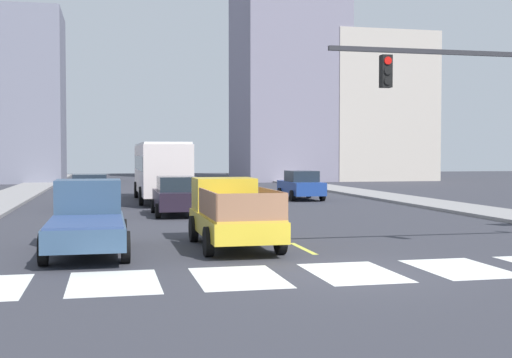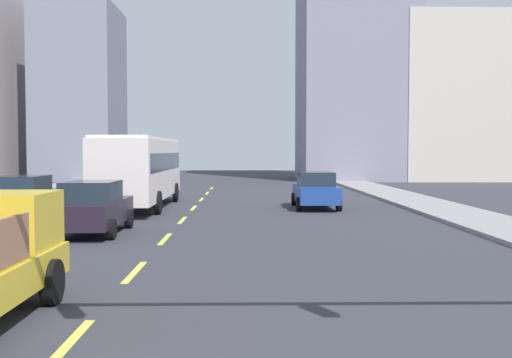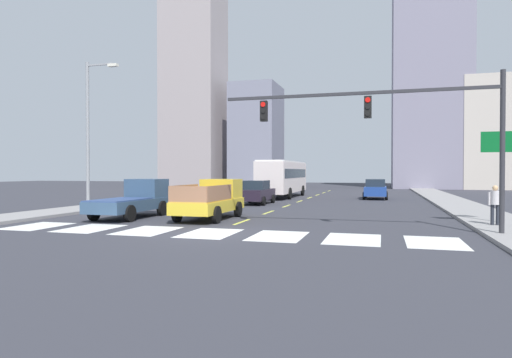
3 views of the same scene
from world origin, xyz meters
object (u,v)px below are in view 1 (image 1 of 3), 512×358
Objects in this scene: pickup_dark at (87,219)px; sedan_mid at (301,185)px; sedan_near_left at (176,196)px; city_bus at (161,167)px; sedan_far at (90,191)px; pickup_stakebed at (231,214)px.

sedan_mid is at bearing 57.81° from pickup_dark.
sedan_mid is 11.87m from sedan_near_left.
pickup_dark reaches higher than sedan_mid.
city_bus is 8.33m from sedan_mid.
sedan_mid is at bearing -4.04° from city_bus.
city_bus is at bearing 79.19° from pickup_dark.
city_bus is at bearing 47.75° from sedan_far.
pickup_dark is 11.17m from sedan_near_left.
pickup_stakebed is at bearing -84.95° from sedan_near_left.
sedan_mid is 12.74m from sedan_far.
sedan_far is at bearing 105.35° from pickup_stakebed.
sedan_far is at bearing -131.36° from city_bus.
sedan_near_left is at bearing -131.41° from sedan_mid.
pickup_stakebed is at bearing -109.63° from sedan_mid.
sedan_mid is (11.76, 19.13, -0.06)m from pickup_dark.
sedan_mid is at bearing 47.55° from sedan_near_left.
sedan_near_left is at bearing -91.34° from city_bus.
city_bus reaches higher than pickup_dark.
pickup_stakebed reaches higher than sedan_mid.
sedan_near_left is (-0.00, -8.92, -1.09)m from city_bus.
city_bus is 6.01m from sedan_far.
city_bus is at bearing 179.94° from sedan_mid.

